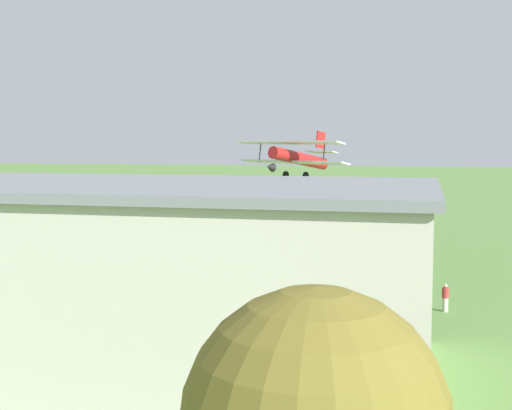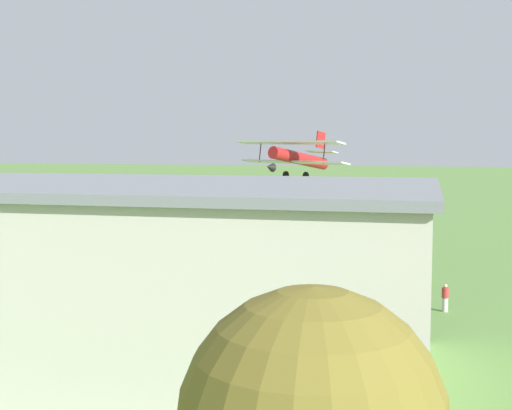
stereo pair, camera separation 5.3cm
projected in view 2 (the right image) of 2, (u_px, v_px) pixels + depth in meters
The scene contains 8 objects.
ground_plane at pixel (214, 250), 60.58m from camera, with size 400.00×400.00×0.00m, color #608C42.
hangar at pixel (95, 273), 29.75m from camera, with size 27.98×13.58×7.61m.
biplane at pixel (297, 157), 54.57m from camera, with size 9.18×7.61×3.76m.
person_beside_truck at pixel (162, 272), 46.53m from camera, with size 0.52×0.52×1.55m.
person_walking_on_apron at pixel (121, 268), 47.93m from camera, with size 0.52×0.52×1.57m.
person_by_parked_cars at pixel (445, 298), 38.89m from camera, with size 0.51×0.51×1.52m.
person_at_fence_line at pixel (25, 261), 50.33m from camera, with size 0.47×0.47×1.65m.
windsock at pixel (313, 190), 61.01m from camera, with size 1.28×1.43×5.75m.
Camera 2 is at (-15.93, 57.93, 9.32)m, focal length 50.27 mm.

